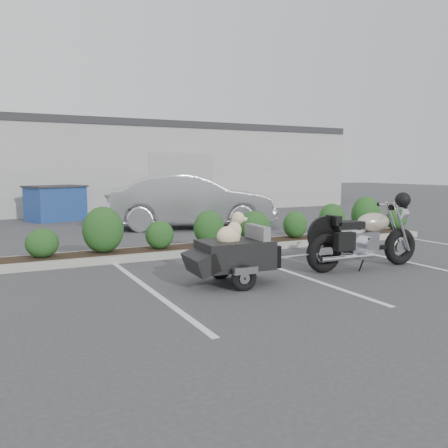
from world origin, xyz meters
name	(u,v)px	position (x,y,z in m)	size (l,w,h in m)	color
ground	(219,273)	(0.00, 0.00, 0.00)	(90.00, 90.00, 0.00)	#38383A
planter_kerb	(216,247)	(1.00, 2.20, 0.07)	(12.00, 1.00, 0.15)	#9E9E93
building	(70,167)	(0.00, 17.00, 2.00)	(26.00, 10.00, 4.00)	#9EA099
motorcycle	(364,238)	(2.65, -0.85, 0.58)	(2.55, 0.86, 1.47)	black
pet_trailer	(234,253)	(-0.13, -0.83, 0.51)	(2.04, 1.14, 1.21)	black
sedan	(191,201)	(2.11, 6.43, 0.87)	(1.85, 5.29, 1.74)	#B1B2B9
dumpster	(56,203)	(-1.49, 10.71, 0.66)	(2.34, 2.01, 1.30)	navy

